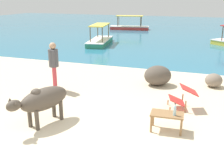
{
  "coord_description": "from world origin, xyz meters",
  "views": [
    {
      "loc": [
        2.16,
        -4.44,
        3.1
      ],
      "look_at": [
        -0.44,
        3.0,
        0.55
      ],
      "focal_mm": 43.96,
      "sensor_mm": 36.0,
      "label": 1
    }
  ],
  "objects": [
    {
      "name": "water_surface",
      "position": [
        0.0,
        22.0,
        0.0
      ],
      "size": [
        60.0,
        36.0,
        0.03
      ],
      "primitive_type": "cube",
      "color": "teal",
      "rests_on": "ground"
    },
    {
      "name": "deck_chair_near",
      "position": [
        1.66,
        3.0,
        0.42
      ],
      "size": [
        0.87,
        0.71,
        0.68
      ],
      "rotation": [
        0.0,
        0.0,
        3.39
      ],
      "color": "olive",
      "rests_on": "sand_beach"
    },
    {
      "name": "cow",
      "position": [
        -1.49,
        0.89,
        0.68
      ],
      "size": [
        0.93,
        1.74,
        0.97
      ],
      "rotation": [
        0.0,
        0.0,
        4.38
      ],
      "color": "#4C4238",
      "rests_on": "sand_beach"
    },
    {
      "name": "low_bench_table",
      "position": [
        1.44,
        1.52,
        0.41
      ],
      "size": [
        0.79,
        0.49,
        0.44
      ],
      "rotation": [
        0.0,
        0.0,
        0.06
      ],
      "color": "olive",
      "rests_on": "sand_beach"
    },
    {
      "name": "shore_rock_large",
      "position": [
        2.5,
        5.37,
        0.28
      ],
      "size": [
        0.72,
        0.73,
        0.48
      ],
      "primitive_type": "ellipsoid",
      "rotation": [
        0.0,
        0.0,
        1.31
      ],
      "color": "gray",
      "rests_on": "sand_beach"
    },
    {
      "name": "shore_rock_medium",
      "position": [
        0.61,
        4.92,
        0.39
      ],
      "size": [
        1.22,
        1.14,
        0.71
      ],
      "primitive_type": "ellipsoid",
      "rotation": [
        0.0,
        0.0,
        0.46
      ],
      "color": "brown",
      "rests_on": "sand_beach"
    },
    {
      "name": "bottle",
      "position": [
        1.61,
        1.46,
        0.6
      ],
      "size": [
        0.07,
        0.07,
        0.3
      ],
      "color": "#A3C6D1",
      "rests_on": "low_bench_table"
    },
    {
      "name": "boat_red",
      "position": [
        -4.99,
        21.06,
        0.29
      ],
      "size": [
        3.81,
        1.71,
        1.29
      ],
      "rotation": [
        0.0,
        0.0,
        0.16
      ],
      "color": "#C63833",
      "rests_on": "water_surface"
    },
    {
      "name": "person_standing",
      "position": [
        -2.56,
        3.24,
        0.99
      ],
      "size": [
        0.32,
        0.45,
        1.62
      ],
      "rotation": [
        0.0,
        0.0,
        3.69
      ],
      "color": "#CC3D47",
      "rests_on": "sand_beach"
    },
    {
      "name": "boat_green",
      "position": [
        -4.6,
        12.47,
        0.29
      ],
      "size": [
        1.75,
        3.81,
        1.29
      ],
      "rotation": [
        0.0,
        0.0,
        1.74
      ],
      "color": "#338E66",
      "rests_on": "water_surface"
    },
    {
      "name": "sand_beach",
      "position": [
        0.0,
        0.0,
        0.02
      ],
      "size": [
        18.0,
        14.0,
        0.04
      ],
      "primitive_type": "cube",
      "color": "beige",
      "rests_on": "ground"
    }
  ]
}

